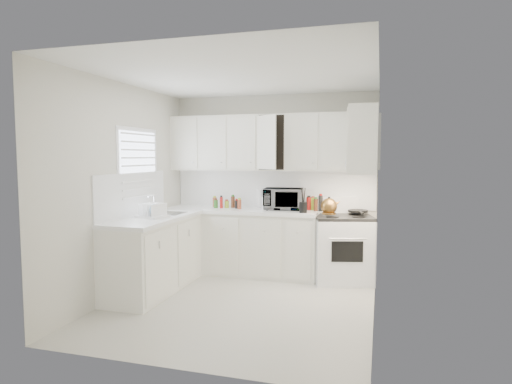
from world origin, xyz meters
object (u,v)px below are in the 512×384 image
(tea_kettle, at_px, (329,205))
(utensil_crock, at_px, (303,200))
(microwave, at_px, (284,197))
(dish_rack, at_px, (152,209))
(rice_cooker, at_px, (269,202))
(stove, at_px, (343,240))

(tea_kettle, relative_size, utensil_crock, 0.78)
(microwave, relative_size, dish_rack, 1.48)
(microwave, height_order, rice_cooker, microwave)
(stove, xyz_separation_m, dish_rack, (-2.26, -1.12, 0.47))
(stove, height_order, rice_cooker, rice_cooker)
(microwave, distance_m, utensil_crock, 0.43)
(rice_cooker, bearing_deg, utensil_crock, -21.08)
(tea_kettle, xyz_separation_m, microwave, (-0.68, 0.27, 0.07))
(stove, height_order, dish_rack, stove)
(utensil_crock, xyz_separation_m, dish_rack, (-1.73, -0.96, -0.07))
(microwave, relative_size, rice_cooker, 2.52)
(stove, bearing_deg, microwave, 158.36)
(stove, relative_size, tea_kettle, 4.31)
(stove, bearing_deg, utensil_crock, -176.51)
(tea_kettle, distance_m, utensil_crock, 0.35)
(rice_cooker, distance_m, utensil_crock, 0.57)
(tea_kettle, relative_size, microwave, 0.49)
(stove, height_order, tea_kettle, tea_kettle)
(utensil_crock, bearing_deg, tea_kettle, 1.43)
(stove, relative_size, microwave, 2.11)
(utensil_crock, bearing_deg, dish_rack, -151.11)
(dish_rack, bearing_deg, tea_kettle, 42.02)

